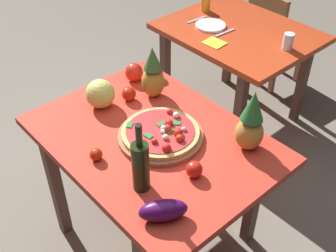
{
  "coord_description": "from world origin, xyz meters",
  "views": [
    {
      "loc": [
        1.24,
        -1.0,
        2.15
      ],
      "look_at": [
        0.03,
        0.07,
        0.83
      ],
      "focal_mm": 45.28,
      "sensor_mm": 36.0,
      "label": 1
    }
  ],
  "objects_px": {
    "tomato_at_corner": "(157,73)",
    "drinking_glass_water": "(288,41)",
    "background_table": "(237,44)",
    "tomato_near_board": "(129,94)",
    "tomato_beside_pepper": "(96,154)",
    "dinner_plate": "(211,25)",
    "pineapple_left": "(153,75)",
    "napkin_folded": "(214,43)",
    "pineapple_right": "(251,124)",
    "pizza": "(162,132)",
    "bell_pepper": "(134,72)",
    "tomato_by_bottle": "(194,169)",
    "pizza_board": "(160,136)",
    "drinking_glass_juice": "(206,4)",
    "wine_bottle": "(141,165)",
    "eggplant": "(163,210)",
    "melon": "(100,94)",
    "display_table": "(153,151)",
    "dining_chair": "(272,33)",
    "knife_utensil": "(225,33)",
    "fork_utensil": "(197,20)"
  },
  "relations": [
    {
      "from": "display_table",
      "to": "wine_bottle",
      "type": "xyz_separation_m",
      "value": [
        0.22,
        -0.25,
        0.23
      ]
    },
    {
      "from": "background_table",
      "to": "pizza_board",
      "type": "distance_m",
      "value": 1.3
    },
    {
      "from": "melon",
      "to": "drinking_glass_juice",
      "type": "distance_m",
      "value": 1.39
    },
    {
      "from": "napkin_folded",
      "to": "dinner_plate",
      "type": "bearing_deg",
      "value": 139.71
    },
    {
      "from": "knife_utensil",
      "to": "napkin_folded",
      "type": "height_order",
      "value": "knife_utensil"
    },
    {
      "from": "pizza_board",
      "to": "drinking_glass_juice",
      "type": "distance_m",
      "value": 1.53
    },
    {
      "from": "tomato_beside_pepper",
      "to": "drinking_glass_water",
      "type": "distance_m",
      "value": 1.54
    },
    {
      "from": "dining_chair",
      "to": "knife_utensil",
      "type": "bearing_deg",
      "value": 104.96
    },
    {
      "from": "display_table",
      "to": "tomato_near_board",
      "type": "xyz_separation_m",
      "value": [
        -0.33,
        0.11,
        0.14
      ]
    },
    {
      "from": "tomato_by_bottle",
      "to": "drinking_glass_water",
      "type": "xyz_separation_m",
      "value": [
        -0.42,
        1.27,
        0.02
      ]
    },
    {
      "from": "display_table",
      "to": "pineapple_left",
      "type": "relative_size",
      "value": 4.01
    },
    {
      "from": "tomato_at_corner",
      "to": "dinner_plate",
      "type": "bearing_deg",
      "value": 109.66
    },
    {
      "from": "tomato_at_corner",
      "to": "drinking_glass_water",
      "type": "height_order",
      "value": "drinking_glass_water"
    },
    {
      "from": "background_table",
      "to": "pizza_board",
      "type": "bearing_deg",
      "value": -66.49
    },
    {
      "from": "drinking_glass_juice",
      "to": "drinking_glass_water",
      "type": "xyz_separation_m",
      "value": [
        0.78,
        -0.02,
        0.0
      ]
    },
    {
      "from": "wine_bottle",
      "to": "napkin_folded",
      "type": "xyz_separation_m",
      "value": [
        -0.69,
        1.19,
        -0.13
      ]
    },
    {
      "from": "dining_chair",
      "to": "drinking_glass_water",
      "type": "relative_size",
      "value": 7.89
    },
    {
      "from": "display_table",
      "to": "tomato_beside_pepper",
      "type": "xyz_separation_m",
      "value": [
        -0.05,
        -0.3,
        0.13
      ]
    },
    {
      "from": "drinking_glass_juice",
      "to": "fork_utensil",
      "type": "bearing_deg",
      "value": -65.66
    },
    {
      "from": "dining_chair",
      "to": "pizza",
      "type": "bearing_deg",
      "value": 116.44
    },
    {
      "from": "tomato_near_board",
      "to": "drinking_glass_water",
      "type": "xyz_separation_m",
      "value": [
        0.24,
        1.13,
        0.01
      ]
    },
    {
      "from": "bell_pepper",
      "to": "drinking_glass_water",
      "type": "xyz_separation_m",
      "value": [
        0.38,
        0.99,
        0.0
      ]
    },
    {
      "from": "bell_pepper",
      "to": "eggplant",
      "type": "height_order",
      "value": "bell_pepper"
    },
    {
      "from": "tomato_near_board",
      "to": "tomato_by_bottle",
      "type": "xyz_separation_m",
      "value": [
        0.66,
        -0.14,
        -0.0
      ]
    },
    {
      "from": "pineapple_left",
      "to": "napkin_folded",
      "type": "height_order",
      "value": "pineapple_left"
    },
    {
      "from": "bell_pepper",
      "to": "tomato_near_board",
      "type": "bearing_deg",
      "value": -46.33
    },
    {
      "from": "dining_chair",
      "to": "bell_pepper",
      "type": "height_order",
      "value": "bell_pepper"
    },
    {
      "from": "melon",
      "to": "tomato_by_bottle",
      "type": "xyz_separation_m",
      "value": [
        0.71,
        0.01,
        -0.04
      ]
    },
    {
      "from": "tomato_at_corner",
      "to": "tomato_beside_pepper",
      "type": "xyz_separation_m",
      "value": [
        0.34,
        -0.66,
        -0.01
      ]
    },
    {
      "from": "pineapple_left",
      "to": "dinner_plate",
      "type": "distance_m",
      "value": 0.95
    },
    {
      "from": "pizza_board",
      "to": "tomato_at_corner",
      "type": "distance_m",
      "value": 0.55
    },
    {
      "from": "dining_chair",
      "to": "knife_utensil",
      "type": "xyz_separation_m",
      "value": [
        0.12,
        -0.76,
        0.3
      ]
    },
    {
      "from": "melon",
      "to": "dinner_plate",
      "type": "distance_m",
      "value": 1.17
    },
    {
      "from": "pizza_board",
      "to": "tomato_near_board",
      "type": "height_order",
      "value": "tomato_near_board"
    },
    {
      "from": "dining_chair",
      "to": "pizza_board",
      "type": "distance_m",
      "value": 1.98
    },
    {
      "from": "background_table",
      "to": "tomato_near_board",
      "type": "distance_m",
      "value": 1.13
    },
    {
      "from": "bell_pepper",
      "to": "tomato_by_bottle",
      "type": "xyz_separation_m",
      "value": [
        0.8,
        -0.29,
        -0.01
      ]
    },
    {
      "from": "bell_pepper",
      "to": "tomato_by_bottle",
      "type": "height_order",
      "value": "bell_pepper"
    },
    {
      "from": "background_table",
      "to": "melon",
      "type": "height_order",
      "value": "melon"
    },
    {
      "from": "tomato_beside_pepper",
      "to": "dinner_plate",
      "type": "distance_m",
      "value": 1.52
    },
    {
      "from": "display_table",
      "to": "tomato_beside_pepper",
      "type": "height_order",
      "value": "tomato_beside_pepper"
    },
    {
      "from": "wine_bottle",
      "to": "knife_utensil",
      "type": "distance_m",
      "value": 1.54
    },
    {
      "from": "dinner_plate",
      "to": "pineapple_left",
      "type": "bearing_deg",
      "value": -66.12
    },
    {
      "from": "pineapple_left",
      "to": "pineapple_right",
      "type": "relative_size",
      "value": 0.93
    },
    {
      "from": "wine_bottle",
      "to": "eggplant",
      "type": "bearing_deg",
      "value": -12.28
    },
    {
      "from": "bell_pepper",
      "to": "dinner_plate",
      "type": "xyz_separation_m",
      "value": [
        -0.19,
        0.84,
        -0.04
      ]
    },
    {
      "from": "pizza",
      "to": "bell_pepper",
      "type": "height_order",
      "value": "bell_pepper"
    },
    {
      "from": "melon",
      "to": "bell_pepper",
      "type": "distance_m",
      "value": 0.31
    },
    {
      "from": "tomato_at_corner",
      "to": "knife_utensil",
      "type": "bearing_deg",
      "value": 99.44
    },
    {
      "from": "display_table",
      "to": "drinking_glass_juice",
      "type": "xyz_separation_m",
      "value": [
        -0.87,
        1.26,
        0.15
      ]
    }
  ]
}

